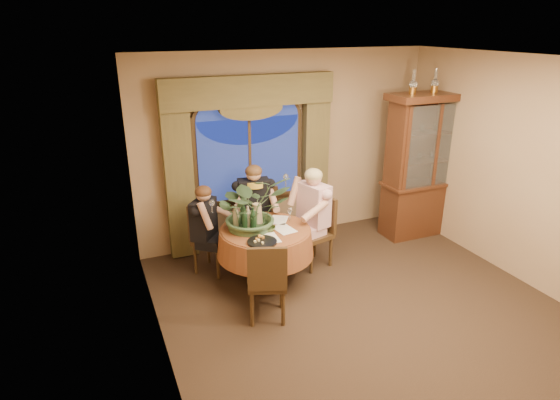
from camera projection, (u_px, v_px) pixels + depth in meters
name	position (u px, v px, depth m)	size (l,w,h in m)	color
floor	(374.00, 320.00, 5.28)	(5.00, 5.00, 0.00)	black
wall_back	(286.00, 148.00, 6.93)	(4.50, 4.50, 0.00)	#947552
wall_right	(541.00, 178.00, 5.60)	(5.00, 5.00, 0.00)	#947552
ceiling	(396.00, 62.00, 4.28)	(5.00, 5.00, 0.00)	white
window	(250.00, 160.00, 6.69)	(1.62, 0.10, 1.32)	navy
arched_transom	(248.00, 105.00, 6.41)	(1.60, 0.06, 0.44)	navy
drapery_left	(179.00, 177.00, 6.31)	(0.38, 0.14, 2.32)	#4E4727
drapery_right	(315.00, 161.00, 7.06)	(0.38, 0.14, 2.32)	#4E4727
swag_valance	(250.00, 91.00, 6.27)	(2.45, 0.16, 0.42)	#4E4727
dining_table	(265.00, 256.00, 5.92)	(1.22, 1.22, 0.75)	maroon
china_cabinet	(425.00, 166.00, 7.12)	(1.36, 0.54, 2.19)	#381C10
oil_lamp_left	(413.00, 82.00, 6.53)	(0.11, 0.11, 0.34)	#A5722D
oil_lamp_center	(435.00, 81.00, 6.67)	(0.11, 0.11, 0.34)	#A5722D
oil_lamp_right	(456.00, 79.00, 6.81)	(0.11, 0.11, 0.34)	#A5722D
chair_right	(314.00, 233.00, 6.31)	(0.42, 0.42, 0.96)	black
chair_back_right	(264.00, 224.00, 6.60)	(0.42, 0.42, 0.96)	black
chair_back	(212.00, 238.00, 6.15)	(0.42, 0.42, 0.96)	black
chair_front_left	(267.00, 280.00, 5.16)	(0.42, 0.42, 0.96)	black
person_pink	(314.00, 217.00, 6.28)	(0.49, 0.45, 1.38)	beige
person_back	(204.00, 231.00, 6.05)	(0.44, 0.41, 1.24)	black
person_scarf	(254.00, 211.00, 6.52)	(0.49, 0.45, 1.36)	black
stoneware_vase	(257.00, 215.00, 5.83)	(0.15, 0.15, 0.29)	tan
centerpiece_plant	(252.00, 182.00, 5.62)	(0.92, 1.02, 0.79)	#3C5D39
olive_bowl	(269.00, 229.00, 5.72)	(0.17, 0.17, 0.05)	#44572A
cheese_platter	(262.00, 242.00, 5.41)	(0.35, 0.35, 0.02)	black
wine_bottle_0	(248.00, 219.00, 5.66)	(0.07, 0.07, 0.33)	tan
wine_bottle_1	(253.00, 220.00, 5.61)	(0.07, 0.07, 0.33)	black
wine_bottle_2	(245.00, 221.00, 5.60)	(0.07, 0.07, 0.33)	black
wine_bottle_3	(243.00, 215.00, 5.76)	(0.07, 0.07, 0.33)	black
wine_bottle_4	(236.00, 217.00, 5.70)	(0.07, 0.07, 0.33)	tan
tasting_paper_0	(284.00, 229.00, 5.76)	(0.21, 0.30, 0.00)	white
tasting_paper_1	(279.00, 220.00, 6.03)	(0.21, 0.30, 0.00)	white
tasting_paper_2	(269.00, 238.00, 5.52)	(0.21, 0.30, 0.00)	white
wine_glass_person_pink	(290.00, 214.00, 5.99)	(0.07, 0.07, 0.18)	silver
wine_glass_person_back	(235.00, 218.00, 5.86)	(0.07, 0.07, 0.18)	silver
wine_glass_person_scarf	(259.00, 210.00, 6.12)	(0.07, 0.07, 0.18)	silver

